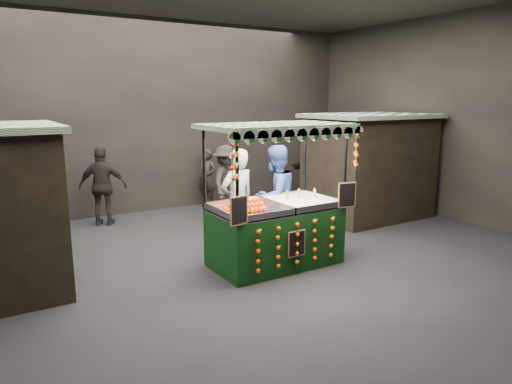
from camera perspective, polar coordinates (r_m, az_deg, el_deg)
ground at (r=8.51m, az=-0.79°, el=-8.97°), size 12.00×12.00×0.00m
market_hall at (r=7.99m, az=-0.85°, el=14.40°), size 12.10×10.10×5.05m
neighbour_stall_right at (r=12.02m, az=13.69°, el=3.19°), size 3.00×2.20×2.60m
juice_stall at (r=8.31m, az=2.57°, el=-3.77°), size 2.63×1.55×2.55m
vendor_grey at (r=8.94m, az=-2.32°, el=-1.15°), size 0.80×0.58×2.04m
vendor_blue at (r=9.30m, az=2.40°, el=-0.57°), size 1.16×1.00×2.07m
shopper_1 at (r=12.24m, az=7.31°, el=1.50°), size 1.07×1.01×1.74m
shopper_2 at (r=11.48m, az=-18.35°, el=0.69°), size 1.19×0.92×1.88m
shopper_3 at (r=11.52m, az=-3.69°, el=1.21°), size 1.33×1.34×1.85m
shopper_5 at (r=13.06m, az=6.70°, el=2.56°), size 0.78×1.84×1.93m
shopper_6 at (r=12.88m, az=-6.04°, el=1.71°), size 0.59×0.69×1.60m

